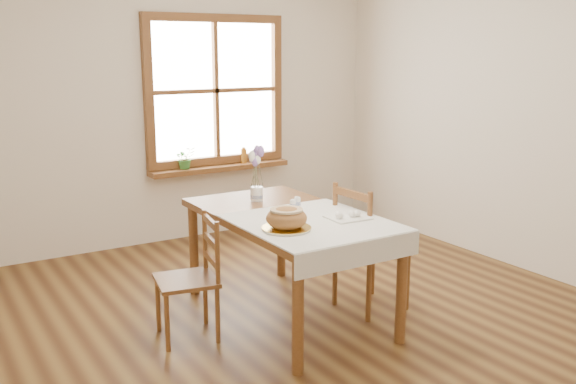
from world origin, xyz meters
The scene contains 18 objects.
ground centered at (0.00, 0.00, 0.00)m, with size 5.00×5.00×0.00m, color brown.
room_walls centered at (0.00, 0.00, 1.71)m, with size 4.60×5.10×2.65m.
window centered at (0.50, 2.47, 1.45)m, with size 1.46×0.08×1.46m.
window_sill centered at (0.50, 2.40, 0.69)m, with size 1.46×0.20×0.05m.
dining_table centered at (0.00, 0.30, 0.66)m, with size 0.90×1.60×0.75m.
table_linen centered at (0.00, 0.00, 0.76)m, with size 0.91×0.99×0.01m, color white.
chair_left centered at (-0.74, 0.36, 0.40)m, with size 0.38×0.39×0.81m, color brown, non-canonical shape.
chair_right centered at (0.60, 0.12, 0.46)m, with size 0.43×0.45×0.93m, color brown, non-canonical shape.
bread_plate centered at (-0.24, -0.07, 0.77)m, with size 0.30×0.30×0.02m, color white.
bread_loaf centered at (-0.24, -0.07, 0.85)m, with size 0.26×0.26×0.14m, color #A4673A.
egg_napkin centered at (0.25, -0.05, 0.77)m, with size 0.26×0.22×0.01m, color white.
eggs centered at (0.25, -0.05, 0.79)m, with size 0.20×0.18×0.04m, color white, non-canonical shape.
salt_shaker centered at (0.05, 0.32, 0.80)m, with size 0.04×0.04×0.08m, color white.
pepper_shaker centered at (0.11, 0.35, 0.80)m, with size 0.05×0.05×0.09m, color white.
flower_vase centered at (-0.01, 0.72, 0.80)m, with size 0.09×0.09×0.10m, color white.
lavender_bouquet centered at (-0.01, 0.72, 1.00)m, with size 0.16×0.16×0.31m, color #805FA9, non-canonical shape.
potted_plant centered at (0.13, 2.40, 0.80)m, with size 0.19×0.21×0.17m, color #397E32.
amber_bottle centered at (0.77, 2.40, 0.80)m, with size 0.06×0.06×0.16m, color #B67221.
Camera 1 is at (-2.23, -3.32, 1.85)m, focal length 40.00 mm.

